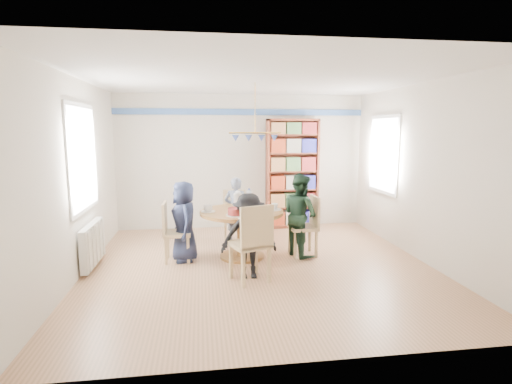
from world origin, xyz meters
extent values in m
plane|color=tan|center=(0.00, 0.00, 0.00)|extent=(5.00, 5.00, 0.00)
plane|color=white|center=(0.00, 0.00, 2.70)|extent=(5.00, 5.00, 0.00)
plane|color=beige|center=(0.00, 2.50, 1.35)|extent=(5.00, 0.00, 5.00)
plane|color=beige|center=(0.00, -2.50, 1.35)|extent=(5.00, 0.00, 5.00)
plane|color=beige|center=(-2.50, 0.00, 1.35)|extent=(0.00, 5.00, 5.00)
plane|color=beige|center=(2.50, 0.00, 1.35)|extent=(0.00, 5.00, 5.00)
cube|color=#365894|center=(0.00, 2.48, 2.35)|extent=(5.00, 0.02, 0.12)
cube|color=white|center=(-2.48, 0.30, 1.60)|extent=(0.03, 1.32, 1.52)
cube|color=white|center=(-2.46, 0.30, 1.60)|extent=(0.01, 1.20, 1.40)
cube|color=white|center=(2.48, 1.30, 1.55)|extent=(0.03, 1.12, 1.42)
cube|color=white|center=(2.46, 1.30, 1.55)|extent=(0.01, 1.00, 1.30)
cylinder|color=gold|center=(0.00, 0.50, 2.33)|extent=(0.01, 0.01, 0.75)
cylinder|color=gold|center=(0.00, 0.50, 1.95)|extent=(0.80, 0.02, 0.02)
cone|color=#4563C3|center=(-0.30, 0.50, 1.87)|extent=(0.11, 0.11, 0.10)
cone|color=#4563C3|center=(-0.10, 0.50, 1.87)|extent=(0.11, 0.11, 0.10)
cone|color=#4563C3|center=(0.10, 0.50, 1.87)|extent=(0.11, 0.11, 0.10)
cone|color=#4563C3|center=(0.30, 0.50, 1.87)|extent=(0.11, 0.11, 0.10)
cube|color=silver|center=(-2.42, 0.30, 0.35)|extent=(0.10, 1.00, 0.60)
cube|color=silver|center=(-2.36, -0.10, 0.35)|extent=(0.02, 0.06, 0.56)
cube|color=silver|center=(-2.36, 0.10, 0.35)|extent=(0.02, 0.06, 0.56)
cube|color=silver|center=(-2.36, 0.30, 0.35)|extent=(0.02, 0.06, 0.56)
cube|color=silver|center=(-2.36, 0.50, 0.35)|extent=(0.02, 0.06, 0.56)
cube|color=silver|center=(-2.36, 0.70, 0.35)|extent=(0.02, 0.06, 0.56)
cylinder|color=brown|center=(-0.22, 0.46, 0.72)|extent=(1.30, 1.30, 0.05)
cylinder|color=brown|center=(-0.22, 0.46, 0.35)|extent=(0.16, 0.16, 0.70)
cylinder|color=brown|center=(-0.22, 0.46, 0.02)|extent=(0.70, 0.70, 0.04)
cube|color=#D3B582|center=(-1.21, 0.43, 0.43)|extent=(0.41, 0.41, 0.05)
cube|color=#D3B582|center=(-1.39, 0.43, 0.67)|extent=(0.04, 0.41, 0.48)
cube|color=#D3B582|center=(-1.05, 0.26, 0.21)|extent=(0.04, 0.04, 0.41)
cube|color=#D3B582|center=(-1.04, 0.59, 0.21)|extent=(0.04, 0.04, 0.41)
cube|color=#D3B582|center=(-1.37, 0.26, 0.21)|extent=(0.04, 0.04, 0.41)
cube|color=#D3B582|center=(-1.37, 0.59, 0.21)|extent=(0.04, 0.04, 0.41)
cube|color=#D3B582|center=(0.76, 0.45, 0.45)|extent=(0.44, 0.44, 0.05)
cube|color=#D3B582|center=(0.96, 0.46, 0.70)|extent=(0.06, 0.42, 0.50)
cube|color=#D3B582|center=(0.59, 0.61, 0.22)|extent=(0.04, 0.04, 0.43)
cube|color=#D3B582|center=(0.60, 0.27, 0.22)|extent=(0.04, 0.04, 0.43)
cube|color=#D3B582|center=(0.93, 0.63, 0.22)|extent=(0.04, 0.04, 0.43)
cube|color=#D3B582|center=(0.94, 0.28, 0.22)|extent=(0.04, 0.04, 0.43)
cube|color=#D3B582|center=(-0.25, 1.37, 0.44)|extent=(0.43, 0.43, 0.05)
cube|color=#D3B582|center=(-0.24, 1.55, 0.68)|extent=(0.41, 0.07, 0.48)
cube|color=#D3B582|center=(-0.43, 1.21, 0.21)|extent=(0.04, 0.04, 0.42)
cube|color=#D3B582|center=(-0.10, 1.19, 0.21)|extent=(0.04, 0.04, 0.42)
cube|color=#D3B582|center=(-0.41, 1.54, 0.21)|extent=(0.04, 0.04, 0.42)
cube|color=#D3B582|center=(-0.08, 1.52, 0.21)|extent=(0.04, 0.04, 0.42)
cube|color=#D3B582|center=(-0.21, -0.54, 0.50)|extent=(0.59, 0.59, 0.06)
cube|color=#D3B582|center=(-0.14, -0.73, 0.77)|extent=(0.45, 0.20, 0.55)
cube|color=#D3B582|center=(-0.10, -0.30, 0.24)|extent=(0.06, 0.06, 0.48)
cube|color=#D3B582|center=(-0.45, -0.42, 0.24)|extent=(0.06, 0.06, 0.48)
cube|color=#D3B582|center=(0.03, -0.65, 0.24)|extent=(0.06, 0.06, 0.48)
cube|color=#D3B582|center=(-0.33, -0.78, 0.24)|extent=(0.06, 0.06, 0.48)
imported|color=#171D34|center=(-1.10, 0.43, 0.62)|extent=(0.53, 0.68, 1.23)
imported|color=#183121|center=(0.72, 0.45, 0.66)|extent=(0.70, 0.78, 1.32)
imported|color=gray|center=(-0.23, 1.35, 0.59)|extent=(0.49, 0.40, 1.17)
imported|color=black|center=(-0.22, -0.42, 0.58)|extent=(0.76, 0.45, 1.16)
cube|color=maroon|center=(0.51, 2.34, 1.11)|extent=(0.04, 0.32, 2.21)
cube|color=maroon|center=(1.52, 2.34, 1.11)|extent=(0.04, 0.32, 2.21)
cube|color=maroon|center=(1.02, 2.34, 2.19)|extent=(1.05, 0.32, 0.04)
cube|color=maroon|center=(1.02, 2.34, 0.03)|extent=(1.05, 0.32, 0.06)
cube|color=maroon|center=(1.02, 2.49, 1.11)|extent=(1.05, 0.02, 2.21)
cube|color=maroon|center=(1.02, 2.34, 0.42)|extent=(0.99, 0.30, 0.03)
cube|color=maroon|center=(1.02, 2.34, 0.79)|extent=(0.99, 0.30, 0.03)
cube|color=maroon|center=(1.02, 2.34, 1.16)|extent=(0.99, 0.30, 0.03)
cube|color=maroon|center=(1.02, 2.34, 1.53)|extent=(0.99, 0.30, 0.03)
cube|color=maroon|center=(1.02, 2.34, 1.90)|extent=(0.99, 0.30, 0.03)
cube|color=#AA361A|center=(0.70, 2.32, 0.20)|extent=(0.29, 0.23, 0.27)
cube|color=beige|center=(1.02, 2.32, 0.20)|extent=(0.29, 0.23, 0.27)
cube|color=navy|center=(1.33, 2.32, 0.20)|extent=(0.29, 0.23, 0.27)
cube|color=tan|center=(0.70, 2.32, 0.57)|extent=(0.29, 0.23, 0.27)
cube|color=#517E46|center=(1.02, 2.32, 0.57)|extent=(0.29, 0.23, 0.27)
cube|color=maroon|center=(1.33, 2.32, 0.57)|extent=(0.29, 0.23, 0.27)
cube|color=#AA361A|center=(0.70, 2.32, 0.94)|extent=(0.29, 0.23, 0.27)
cube|color=beige|center=(1.02, 2.32, 0.94)|extent=(0.29, 0.23, 0.27)
cube|color=navy|center=(1.33, 2.32, 0.94)|extent=(0.29, 0.23, 0.27)
cube|color=tan|center=(0.70, 2.32, 1.31)|extent=(0.29, 0.23, 0.27)
cube|color=#517E46|center=(1.02, 2.32, 1.31)|extent=(0.29, 0.23, 0.27)
cube|color=maroon|center=(1.33, 2.32, 1.31)|extent=(0.29, 0.23, 0.27)
cube|color=#AA361A|center=(0.70, 2.32, 1.68)|extent=(0.29, 0.23, 0.27)
cube|color=beige|center=(1.02, 2.32, 1.68)|extent=(0.29, 0.23, 0.27)
cube|color=navy|center=(1.33, 2.32, 1.68)|extent=(0.29, 0.23, 0.27)
cube|color=tan|center=(0.70, 2.32, 2.03)|extent=(0.29, 0.23, 0.23)
cube|color=#517E46|center=(1.02, 2.32, 2.03)|extent=(0.29, 0.23, 0.23)
cube|color=maroon|center=(1.33, 2.32, 2.03)|extent=(0.29, 0.23, 0.23)
cylinder|color=white|center=(-0.27, 0.55, 0.88)|extent=(0.13, 0.13, 0.26)
sphere|color=white|center=(-0.27, 0.55, 1.01)|extent=(0.10, 0.10, 0.10)
cylinder|color=silver|center=(-0.09, 0.59, 0.90)|extent=(0.08, 0.08, 0.30)
cylinder|color=#4563C3|center=(-0.09, 0.59, 1.06)|extent=(0.03, 0.03, 0.03)
cylinder|color=white|center=(-0.16, 0.76, 0.76)|extent=(0.32, 0.32, 0.01)
cylinder|color=maroon|center=(-0.16, 0.76, 0.81)|extent=(0.26, 0.26, 0.10)
cylinder|color=white|center=(-0.32, 0.13, 0.76)|extent=(0.32, 0.32, 0.01)
cylinder|color=maroon|center=(-0.32, 0.13, 0.81)|extent=(0.26, 0.26, 0.10)
cylinder|color=white|center=(-0.73, 0.46, 0.76)|extent=(0.22, 0.22, 0.01)
imported|color=white|center=(-0.73, 0.46, 0.80)|extent=(0.13, 0.13, 0.10)
cylinder|color=white|center=(0.30, 0.46, 0.76)|extent=(0.22, 0.22, 0.01)
imported|color=white|center=(0.30, 0.46, 0.80)|extent=(0.11, 0.11, 0.10)
cylinder|color=white|center=(-0.22, 0.98, 0.76)|extent=(0.22, 0.22, 0.01)
imported|color=white|center=(-0.22, 0.98, 0.80)|extent=(0.13, 0.13, 0.10)
cylinder|color=white|center=(-0.22, -0.06, 0.76)|extent=(0.22, 0.22, 0.01)
imported|color=white|center=(-0.22, -0.06, 0.80)|extent=(0.11, 0.11, 0.10)
camera|label=1|loc=(-0.84, -5.60, 1.99)|focal=28.00mm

